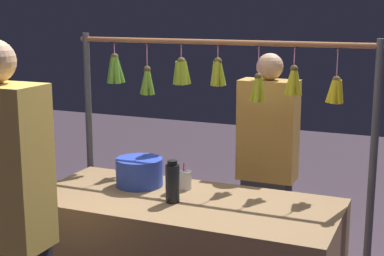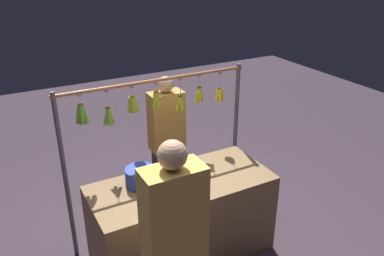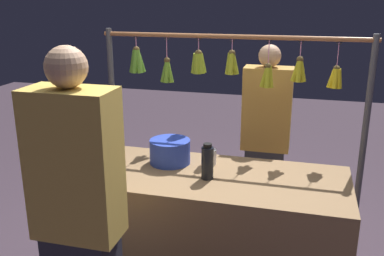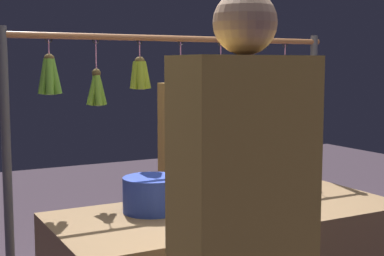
% 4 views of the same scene
% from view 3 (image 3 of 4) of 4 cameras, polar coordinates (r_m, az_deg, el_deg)
% --- Properties ---
extents(market_counter, '(1.69, 0.75, 0.83)m').
position_cam_3_polar(market_counter, '(3.01, 2.93, -13.51)').
color(market_counter, olive).
rests_on(market_counter, ground).
extents(display_rack, '(1.93, 0.11, 1.71)m').
position_cam_3_polar(display_rack, '(3.18, 4.53, 4.07)').
color(display_rack, '#4C4C51').
rests_on(display_rack, ground).
extents(water_bottle, '(0.08, 0.08, 0.23)m').
position_cam_3_polar(water_bottle, '(2.73, 2.03, -4.48)').
color(water_bottle, black).
rests_on(water_bottle, market_counter).
extents(blue_bucket, '(0.28, 0.28, 0.17)m').
position_cam_3_polar(blue_bucket, '(2.99, -2.90, -3.08)').
color(blue_bucket, '#2A43BD').
rests_on(blue_bucket, market_counter).
extents(drink_cup, '(0.08, 0.08, 0.15)m').
position_cam_3_polar(drink_cup, '(2.98, 2.45, -3.79)').
color(drink_cup, silver).
rests_on(drink_cup, market_counter).
extents(vendor_person, '(0.38, 0.20, 1.59)m').
position_cam_3_polar(vendor_person, '(3.57, 9.55, -2.16)').
color(vendor_person, '#2D2D38').
rests_on(vendor_person, ground).
extents(customer_person, '(0.41, 0.22, 1.74)m').
position_cam_3_polar(customer_person, '(2.24, -14.45, -12.51)').
color(customer_person, '#2D2D38').
rests_on(customer_person, ground).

